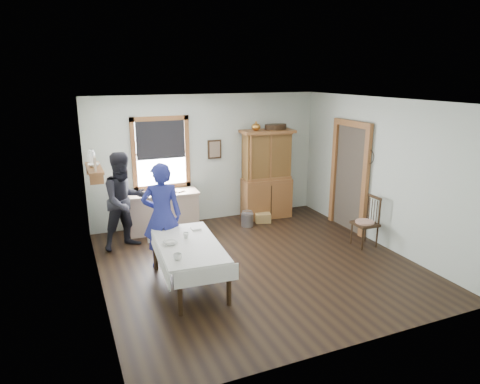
{
  "coord_description": "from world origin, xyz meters",
  "views": [
    {
      "loc": [
        -2.85,
        -6.01,
        3.11
      ],
      "look_at": [
        -0.18,
        0.3,
        1.2
      ],
      "focal_mm": 32.0,
      "sensor_mm": 36.0,
      "label": 1
    }
  ],
  "objects_px": {
    "spindle_chair": "(365,221)",
    "pail": "(247,220)",
    "figure_dark": "(125,204)",
    "work_counter": "(163,212)",
    "dining_table": "(189,264)",
    "china_hutch": "(267,174)",
    "wicker_basket": "(263,218)",
    "woman_blue": "(162,220)"
  },
  "relations": [
    {
      "from": "dining_table",
      "to": "pail",
      "type": "height_order",
      "value": "dining_table"
    },
    {
      "from": "work_counter",
      "to": "spindle_chair",
      "type": "xyz_separation_m",
      "value": [
        3.25,
        -2.22,
        0.07
      ]
    },
    {
      "from": "wicker_basket",
      "to": "work_counter",
      "type": "bearing_deg",
      "value": 171.73
    },
    {
      "from": "work_counter",
      "to": "figure_dark",
      "type": "height_order",
      "value": "figure_dark"
    },
    {
      "from": "spindle_chair",
      "to": "figure_dark",
      "type": "height_order",
      "value": "figure_dark"
    },
    {
      "from": "dining_table",
      "to": "china_hutch",
      "type": "bearing_deg",
      "value": 44.51
    },
    {
      "from": "china_hutch",
      "to": "pail",
      "type": "bearing_deg",
      "value": -143.53
    },
    {
      "from": "wicker_basket",
      "to": "figure_dark",
      "type": "distance_m",
      "value": 3.0
    },
    {
      "from": "china_hutch",
      "to": "spindle_chair",
      "type": "xyz_separation_m",
      "value": [
        0.93,
        -2.23,
        -0.49
      ]
    },
    {
      "from": "pail",
      "to": "figure_dark",
      "type": "bearing_deg",
      "value": -176.17
    },
    {
      "from": "figure_dark",
      "to": "wicker_basket",
      "type": "bearing_deg",
      "value": -13.05
    },
    {
      "from": "work_counter",
      "to": "dining_table",
      "type": "xyz_separation_m",
      "value": [
        -0.19,
        -2.45,
        -0.06
      ]
    },
    {
      "from": "china_hutch",
      "to": "pail",
      "type": "xyz_separation_m",
      "value": [
        -0.64,
        -0.41,
        -0.83
      ]
    },
    {
      "from": "work_counter",
      "to": "china_hutch",
      "type": "height_order",
      "value": "china_hutch"
    },
    {
      "from": "work_counter",
      "to": "dining_table",
      "type": "distance_m",
      "value": 2.46
    },
    {
      "from": "china_hutch",
      "to": "dining_table",
      "type": "xyz_separation_m",
      "value": [
        -2.51,
        -2.47,
        -0.62
      ]
    },
    {
      "from": "spindle_chair",
      "to": "woman_blue",
      "type": "distance_m",
      "value": 3.69
    },
    {
      "from": "china_hutch",
      "to": "woman_blue",
      "type": "relative_size",
      "value": 1.19
    },
    {
      "from": "wicker_basket",
      "to": "dining_table",
      "type": "bearing_deg",
      "value": -136.64
    },
    {
      "from": "work_counter",
      "to": "wicker_basket",
      "type": "height_order",
      "value": "work_counter"
    },
    {
      "from": "wicker_basket",
      "to": "china_hutch",
      "type": "bearing_deg",
      "value": 53.71
    },
    {
      "from": "china_hutch",
      "to": "woman_blue",
      "type": "height_order",
      "value": "china_hutch"
    },
    {
      "from": "dining_table",
      "to": "wicker_basket",
      "type": "xyz_separation_m",
      "value": [
        2.28,
        2.15,
        -0.25
      ]
    },
    {
      "from": "spindle_chair",
      "to": "china_hutch",
      "type": "bearing_deg",
      "value": 112.9
    },
    {
      "from": "china_hutch",
      "to": "woman_blue",
      "type": "xyz_separation_m",
      "value": [
        -2.7,
        -1.64,
        -0.15
      ]
    },
    {
      "from": "pail",
      "to": "dining_table",
      "type": "bearing_deg",
      "value": -132.2
    },
    {
      "from": "dining_table",
      "to": "figure_dark",
      "type": "height_order",
      "value": "figure_dark"
    },
    {
      "from": "dining_table",
      "to": "woman_blue",
      "type": "distance_m",
      "value": 0.97
    },
    {
      "from": "china_hutch",
      "to": "wicker_basket",
      "type": "distance_m",
      "value": 0.96
    },
    {
      "from": "work_counter",
      "to": "dining_table",
      "type": "relative_size",
      "value": 0.82
    },
    {
      "from": "work_counter",
      "to": "wicker_basket",
      "type": "xyz_separation_m",
      "value": [
        2.09,
        -0.3,
        -0.31
      ]
    },
    {
      "from": "pail",
      "to": "woman_blue",
      "type": "xyz_separation_m",
      "value": [
        -2.06,
        -1.23,
        0.68
      ]
    },
    {
      "from": "figure_dark",
      "to": "spindle_chair",
      "type": "bearing_deg",
      "value": -40.27
    },
    {
      "from": "wicker_basket",
      "to": "woman_blue",
      "type": "relative_size",
      "value": 0.2
    },
    {
      "from": "china_hutch",
      "to": "pail",
      "type": "distance_m",
      "value": 1.13
    },
    {
      "from": "work_counter",
      "to": "figure_dark",
      "type": "xyz_separation_m",
      "value": [
        -0.81,
        -0.56,
        0.42
      ]
    },
    {
      "from": "spindle_chair",
      "to": "figure_dark",
      "type": "bearing_deg",
      "value": 158.21
    },
    {
      "from": "dining_table",
      "to": "wicker_basket",
      "type": "height_order",
      "value": "dining_table"
    },
    {
      "from": "spindle_chair",
      "to": "pail",
      "type": "relative_size",
      "value": 3.44
    },
    {
      "from": "work_counter",
      "to": "spindle_chair",
      "type": "distance_m",
      "value": 3.93
    },
    {
      "from": "wicker_basket",
      "to": "woman_blue",
      "type": "bearing_deg",
      "value": -151.79
    },
    {
      "from": "china_hutch",
      "to": "figure_dark",
      "type": "relative_size",
      "value": 1.18
    }
  ]
}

